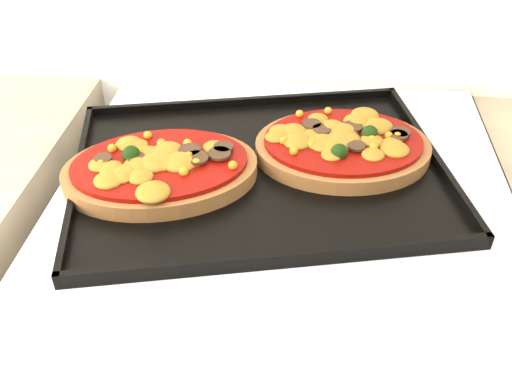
# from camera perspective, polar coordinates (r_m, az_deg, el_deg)

# --- Properties ---
(baking_tray) EXTENTS (0.55, 0.46, 0.02)m
(baking_tray) POSITION_cam_1_polar(r_m,az_deg,el_deg) (0.76, 0.38, 2.43)
(baking_tray) COLOR black
(baking_tray) RESTS_ON stove
(pizza_left) EXTENTS (0.29, 0.23, 0.04)m
(pizza_left) POSITION_cam_1_polar(r_m,az_deg,el_deg) (0.74, -9.54, 2.42)
(pizza_left) COLOR brown
(pizza_left) RESTS_ON baking_tray
(pizza_right) EXTENTS (0.26, 0.20, 0.03)m
(pizza_right) POSITION_cam_1_polar(r_m,az_deg,el_deg) (0.78, 8.68, 4.68)
(pizza_right) COLOR brown
(pizza_right) RESTS_ON baking_tray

